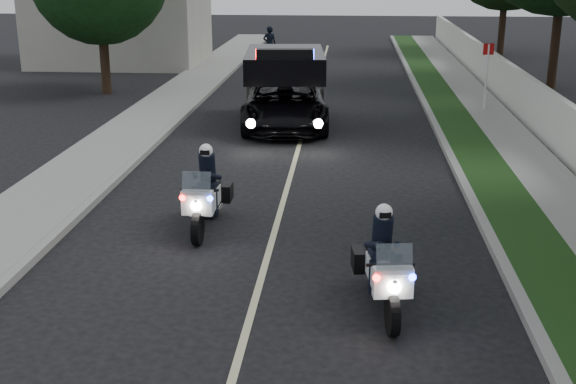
% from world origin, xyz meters
% --- Properties ---
extents(ground, '(120.00, 120.00, 0.00)m').
position_xyz_m(ground, '(0.00, 0.00, 0.00)').
color(ground, black).
rests_on(ground, ground).
extents(curb_right, '(0.20, 60.00, 0.15)m').
position_xyz_m(curb_right, '(4.10, 10.00, 0.07)').
color(curb_right, gray).
rests_on(curb_right, ground).
extents(grass_verge, '(1.20, 60.00, 0.16)m').
position_xyz_m(grass_verge, '(4.80, 10.00, 0.08)').
color(grass_verge, '#193814').
rests_on(grass_verge, ground).
extents(sidewalk_right, '(1.40, 60.00, 0.16)m').
position_xyz_m(sidewalk_right, '(6.10, 10.00, 0.08)').
color(sidewalk_right, gray).
rests_on(sidewalk_right, ground).
extents(property_wall, '(0.22, 60.00, 1.50)m').
position_xyz_m(property_wall, '(7.10, 10.00, 0.75)').
color(property_wall, beige).
rests_on(property_wall, ground).
extents(curb_left, '(0.20, 60.00, 0.15)m').
position_xyz_m(curb_left, '(-4.10, 10.00, 0.07)').
color(curb_left, gray).
rests_on(curb_left, ground).
extents(sidewalk_left, '(2.00, 60.00, 0.16)m').
position_xyz_m(sidewalk_left, '(-5.20, 10.00, 0.08)').
color(sidewalk_left, gray).
rests_on(sidewalk_left, ground).
extents(lane_marking, '(0.12, 50.00, 0.01)m').
position_xyz_m(lane_marking, '(0.00, 10.00, 0.00)').
color(lane_marking, '#BFB78C').
rests_on(lane_marking, ground).
extents(police_moto_left, '(0.72, 2.00, 1.70)m').
position_xyz_m(police_moto_left, '(-1.34, 2.62, 0.00)').
color(police_moto_left, silver).
rests_on(police_moto_left, ground).
extents(police_moto_right, '(0.92, 2.00, 1.64)m').
position_xyz_m(police_moto_right, '(1.97, -0.63, 0.00)').
color(police_moto_right, white).
rests_on(police_moto_right, ground).
extents(police_suv, '(3.06, 5.81, 2.73)m').
position_xyz_m(police_suv, '(-0.62, 12.12, 0.00)').
color(police_suv, black).
rests_on(police_suv, ground).
extents(bicycle, '(0.66, 1.79, 0.93)m').
position_xyz_m(bicycle, '(-2.55, 25.64, 0.00)').
color(bicycle, black).
rests_on(bicycle, ground).
extents(cyclist, '(0.64, 0.43, 1.75)m').
position_xyz_m(cyclist, '(-2.55, 25.64, 0.00)').
color(cyclist, black).
rests_on(cyclist, ground).
extents(sign_post, '(0.46, 0.46, 2.45)m').
position_xyz_m(sign_post, '(6.00, 14.72, 0.00)').
color(sign_post, red).
rests_on(sign_post, ground).
extents(tree_right_d, '(10.37, 10.37, 13.24)m').
position_xyz_m(tree_right_d, '(9.62, 20.32, 0.00)').
color(tree_right_d, '#143A13').
rests_on(tree_right_d, ground).
extents(tree_right_e, '(6.86, 6.86, 10.91)m').
position_xyz_m(tree_right_e, '(9.58, 31.29, 0.00)').
color(tree_right_e, '#163210').
rests_on(tree_right_e, ground).
extents(tree_left_near, '(5.59, 5.59, 8.78)m').
position_xyz_m(tree_left_near, '(-8.12, 17.48, 0.00)').
color(tree_left_near, '#123712').
rests_on(tree_left_near, ground).
extents(tree_left_far, '(6.54, 6.54, 10.03)m').
position_xyz_m(tree_left_far, '(-9.50, 25.65, 0.00)').
color(tree_left_far, '#173510').
rests_on(tree_left_far, ground).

